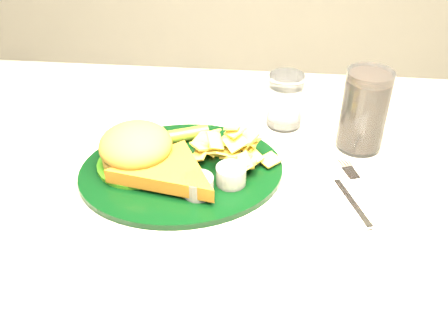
# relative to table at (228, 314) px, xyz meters

# --- Properties ---
(table) EXTENTS (1.20, 0.80, 0.75)m
(table) POSITION_rel_table_xyz_m (0.00, 0.00, 0.00)
(table) COLOR #B0AC9F
(table) RESTS_ON ground
(dinner_plate) EXTENTS (0.40, 0.36, 0.08)m
(dinner_plate) POSITION_rel_table_xyz_m (-0.08, -0.01, 0.41)
(dinner_plate) COLOR black
(dinner_plate) RESTS_ON table
(water_glass) EXTENTS (0.09, 0.09, 0.10)m
(water_glass) POSITION_rel_table_xyz_m (0.09, 0.17, 0.43)
(water_glass) COLOR white
(water_glass) RESTS_ON table
(cola_glass) EXTENTS (0.10, 0.10, 0.15)m
(cola_glass) POSITION_rel_table_xyz_m (0.22, 0.10, 0.45)
(cola_glass) COLOR black
(cola_glass) RESTS_ON table
(fork_napkin) EXTENTS (0.16, 0.18, 0.01)m
(fork_napkin) POSITION_rel_table_xyz_m (0.20, -0.06, 0.38)
(fork_napkin) COLOR white
(fork_napkin) RESTS_ON table
(ramekin) EXTENTS (0.05, 0.05, 0.03)m
(ramekin) POSITION_rel_table_xyz_m (-0.24, 0.09, 0.39)
(ramekin) COLOR white
(ramekin) RESTS_ON table
(wrapped_straw) EXTENTS (0.21, 0.19, 0.01)m
(wrapped_straw) POSITION_rel_table_xyz_m (-0.10, 0.10, 0.38)
(wrapped_straw) COLOR white
(wrapped_straw) RESTS_ON table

